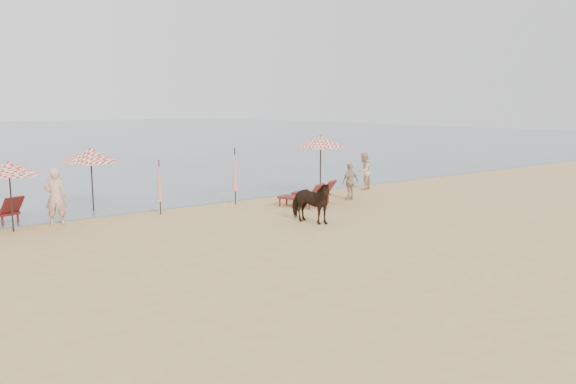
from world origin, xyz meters
The scene contains 11 objects.
ground centered at (0.00, 0.00, 0.00)m, with size 120.00×120.00×0.00m, color tan.
lounger_cluster_right centered at (2.88, 7.34, 0.46)m, with size 2.43×2.39×0.67m.
umbrella_open_left_a centered at (-7.74, 9.34, 2.04)m, with size 1.99×1.99×2.27m.
umbrella_open_left_b centered at (-4.57, 11.22, 2.18)m, with size 1.98×2.01×2.52m.
umbrella_open_right centered at (4.47, 8.55, 2.46)m, with size 2.24×2.24×2.73m.
umbrella_closed_left centered at (-2.78, 9.14, 1.25)m, with size 0.25×0.25×2.04m.
umbrella_closed_right centered at (0.57, 9.29, 1.42)m, with size 0.28×0.28×2.32m.
cow centered at (0.65, 4.61, 0.73)m, with size 0.79×1.73×1.46m, color black.
beachgoer_left centered at (-6.35, 9.51, 0.98)m, with size 0.71×0.47×1.95m, color #E1B18C.
beachgoer_right_a centered at (7.71, 9.15, 0.89)m, with size 0.87×0.67×1.78m, color #D7AF86.
beachgoer_right_b centered at (5.15, 7.38, 0.78)m, with size 0.92×0.38×1.56m, color tan.
Camera 1 is at (-11.34, -9.95, 3.99)m, focal length 35.00 mm.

